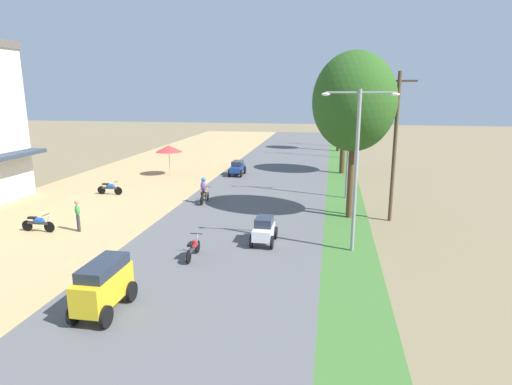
# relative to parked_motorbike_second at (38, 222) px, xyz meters

# --- Properties ---
(parked_motorbike_second) EXTENTS (1.80, 0.54, 0.94)m
(parked_motorbike_second) POSITION_rel_parked_motorbike_second_xyz_m (0.00, 0.00, 0.00)
(parked_motorbike_second) COLOR black
(parked_motorbike_second) RESTS_ON dirt_shoulder
(parked_motorbike_third) EXTENTS (1.80, 0.54, 0.94)m
(parked_motorbike_third) POSITION_rel_parked_motorbike_second_xyz_m (-0.40, 8.13, 0.00)
(parked_motorbike_third) COLOR black
(parked_motorbike_third) RESTS_ON dirt_shoulder
(vendor_umbrella) EXTENTS (2.20, 2.20, 2.52)m
(vendor_umbrella) POSITION_rel_parked_motorbike_second_xyz_m (1.13, 15.48, 1.75)
(vendor_umbrella) COLOR #99999E
(vendor_umbrella) RESTS_ON dirt_shoulder
(pedestrian_on_shoulder) EXTENTS (0.42, 0.43, 1.62)m
(pedestrian_on_shoulder) POSITION_rel_parked_motorbike_second_xyz_m (1.94, 0.44, 0.41)
(pedestrian_on_shoulder) COLOR #33333D
(pedestrian_on_shoulder) RESTS_ON dirt_shoulder
(median_tree_nearest) EXTENTS (4.47, 4.47, 9.04)m
(median_tree_nearest) POSITION_rel_parked_motorbike_second_xyz_m (15.54, 5.34, 5.88)
(median_tree_nearest) COLOR #4C351E
(median_tree_nearest) RESTS_ON median_strip
(median_tree_second) EXTENTS (4.52, 4.52, 7.84)m
(median_tree_second) POSITION_rel_parked_motorbike_second_xyz_m (15.39, 18.91, 5.02)
(median_tree_second) COLOR #4C351E
(median_tree_second) RESTS_ON median_strip
(median_tree_third) EXTENTS (2.98, 2.98, 9.27)m
(median_tree_third) POSITION_rel_parked_motorbike_second_xyz_m (15.20, 33.13, 6.95)
(median_tree_third) COLOR #4C351E
(median_tree_third) RESTS_ON median_strip
(streetlamp_near) EXTENTS (3.16, 0.20, 7.05)m
(streetlamp_near) POSITION_rel_parked_motorbike_second_xyz_m (15.51, 0.00, 3.61)
(streetlamp_near) COLOR gray
(streetlamp_near) RESTS_ON median_strip
(streetlamp_mid) EXTENTS (3.16, 0.20, 7.70)m
(streetlamp_mid) POSITION_rel_parked_motorbike_second_xyz_m (15.51, 9.95, 3.95)
(streetlamp_mid) COLOR gray
(streetlamp_mid) RESTS_ON median_strip
(streetlamp_far) EXTENTS (3.16, 0.20, 8.06)m
(streetlamp_far) POSITION_rel_parked_motorbike_second_xyz_m (15.51, 27.99, 4.14)
(streetlamp_far) COLOR gray
(streetlamp_far) RESTS_ON median_strip
(streetlamp_farthest) EXTENTS (3.16, 0.20, 7.61)m
(streetlamp_farthest) POSITION_rel_parked_motorbike_second_xyz_m (15.51, 37.60, 3.90)
(streetlamp_farthest) COLOR gray
(streetlamp_farthest) RESTS_ON median_strip
(utility_pole_near) EXTENTS (1.80, 0.20, 8.01)m
(utility_pole_near) POSITION_rel_parked_motorbike_second_xyz_m (17.76, 5.25, 3.64)
(utility_pole_near) COLOR brown
(utility_pole_near) RESTS_ON ground
(car_van_yellow) EXTENTS (1.19, 2.41, 1.67)m
(car_van_yellow) POSITION_rel_parked_motorbike_second_xyz_m (7.43, -7.07, 0.47)
(car_van_yellow) COLOR gold
(car_van_yellow) RESTS_ON road_strip
(car_hatchback_white) EXTENTS (1.04, 2.00, 1.23)m
(car_hatchback_white) POSITION_rel_parked_motorbike_second_xyz_m (11.49, 0.25, 0.19)
(car_hatchback_white) COLOR silver
(car_hatchback_white) RESTS_ON road_strip
(car_sedan_blue) EXTENTS (1.10, 2.26, 1.19)m
(car_sedan_blue) POSITION_rel_parked_motorbike_second_xyz_m (6.74, 16.38, 0.19)
(car_sedan_blue) COLOR navy
(car_sedan_blue) RESTS_ON road_strip
(motorbike_ahead_second) EXTENTS (0.54, 1.80, 0.94)m
(motorbike_ahead_second) POSITION_rel_parked_motorbike_second_xyz_m (8.81, -2.09, 0.02)
(motorbike_ahead_second) COLOR black
(motorbike_ahead_second) RESTS_ON road_strip
(motorbike_ahead_third) EXTENTS (0.54, 1.80, 1.66)m
(motorbike_ahead_third) POSITION_rel_parked_motorbike_second_xyz_m (6.63, 6.96, 0.30)
(motorbike_ahead_third) COLOR black
(motorbike_ahead_third) RESTS_ON road_strip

